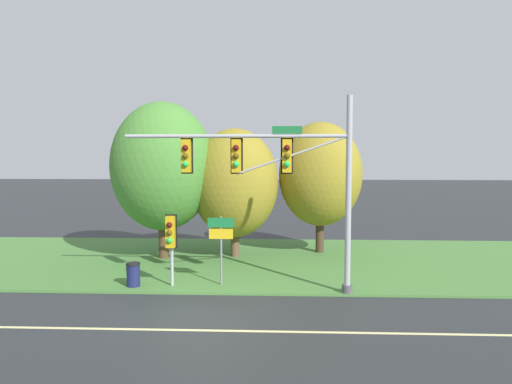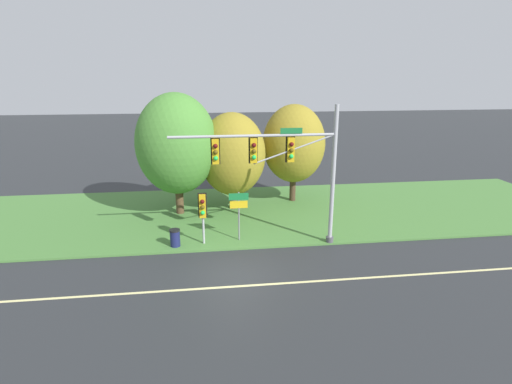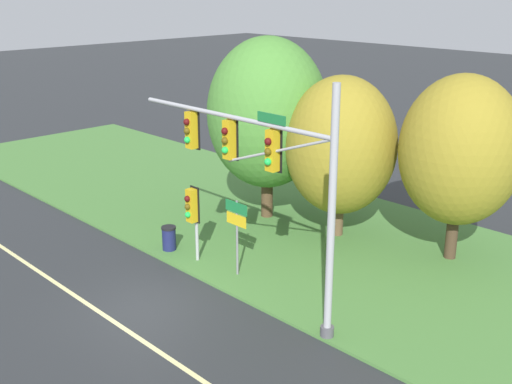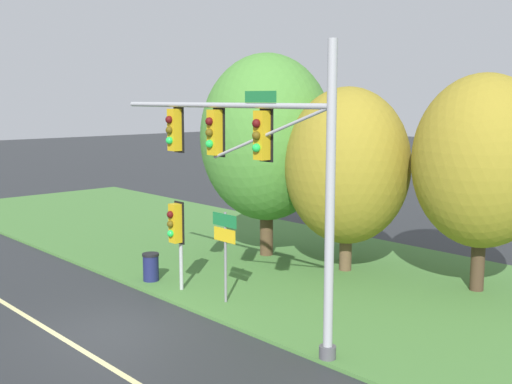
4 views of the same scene
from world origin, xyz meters
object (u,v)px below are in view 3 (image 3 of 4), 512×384
at_px(tree_nearest_road, 267,113).
at_px(traffic_signal_mast, 264,167).
at_px(pedestrian_signal_near_kerb, 192,209).
at_px(tree_behind_signpost, 460,151).
at_px(route_sign_post, 237,224).
at_px(trash_bin, 169,238).
at_px(tree_left_of_mast, 341,146).

bearing_deg(tree_nearest_road, traffic_signal_mast, -45.69).
relative_size(pedestrian_signal_near_kerb, tree_behind_signpost, 0.42).
bearing_deg(route_sign_post, pedestrian_signal_near_kerb, -168.52).
height_order(tree_nearest_road, tree_behind_signpost, tree_nearest_road).
bearing_deg(tree_behind_signpost, tree_nearest_road, -167.52).
xyz_separation_m(pedestrian_signal_near_kerb, tree_behind_signpost, (6.35, 7.05, 2.07)).
bearing_deg(trash_bin, tree_behind_signpost, 41.89).
height_order(traffic_signal_mast, route_sign_post, traffic_signal_mast).
xyz_separation_m(tree_left_of_mast, trash_bin, (-3.49, -5.83, -3.23)).
relative_size(pedestrian_signal_near_kerb, tree_left_of_mast, 0.44).
relative_size(traffic_signal_mast, pedestrian_signal_near_kerb, 2.99).
bearing_deg(traffic_signal_mast, tree_behind_signpost, 73.89).
bearing_deg(tree_nearest_road, pedestrian_signal_near_kerb, -74.02).
bearing_deg(tree_left_of_mast, tree_nearest_road, -171.45).
distance_m(traffic_signal_mast, tree_nearest_road, 8.14).
bearing_deg(pedestrian_signal_near_kerb, trash_bin, 179.78).
height_order(pedestrian_signal_near_kerb, tree_behind_signpost, tree_behind_signpost).
xyz_separation_m(traffic_signal_mast, tree_left_of_mast, (-2.17, 6.35, -0.86)).
distance_m(tree_behind_signpost, trash_bin, 11.15).
bearing_deg(tree_behind_signpost, pedestrian_signal_near_kerb, -132.02).
relative_size(pedestrian_signal_near_kerb, route_sign_post, 1.04).
bearing_deg(pedestrian_signal_near_kerb, tree_left_of_mast, 71.15).
height_order(pedestrian_signal_near_kerb, tree_left_of_mast, tree_left_of_mast).
xyz_separation_m(traffic_signal_mast, trash_bin, (-5.66, 0.52, -4.09)).
height_order(tree_behind_signpost, trash_bin, tree_behind_signpost).
bearing_deg(traffic_signal_mast, pedestrian_signal_near_kerb, 172.90).
bearing_deg(tree_left_of_mast, pedestrian_signal_near_kerb, -108.85).
height_order(route_sign_post, tree_behind_signpost, tree_behind_signpost).
relative_size(traffic_signal_mast, tree_nearest_road, 1.10).
relative_size(route_sign_post, tree_nearest_road, 0.35).
xyz_separation_m(pedestrian_signal_near_kerb, trash_bin, (-1.50, 0.01, -1.55)).
distance_m(pedestrian_signal_near_kerb, tree_left_of_mast, 6.39).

